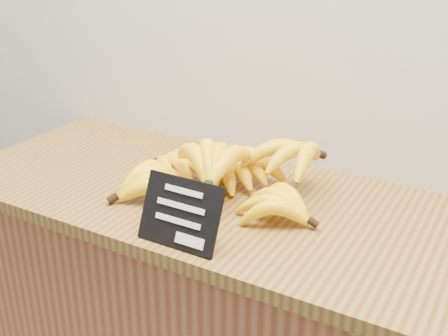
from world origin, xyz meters
TOP-DOWN VIEW (x-y plane):
  - counter_top at (0.06, 2.75)m, footprint 1.35×0.54m
  - chalkboard_sign at (0.06, 2.53)m, footprint 0.16×0.06m
  - banana_pile at (0.02, 2.76)m, footprint 0.51×0.38m

SIDE VIEW (x-z plane):
  - counter_top at x=0.06m, z-range 0.90..0.93m
  - banana_pile at x=0.02m, z-range 0.92..1.05m
  - chalkboard_sign at x=0.06m, z-range 0.93..1.05m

